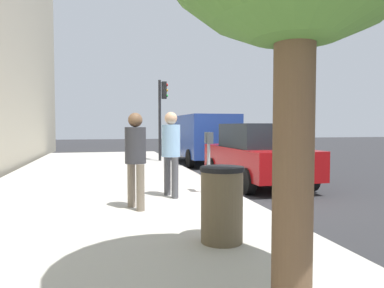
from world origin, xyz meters
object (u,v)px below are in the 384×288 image
pedestrian_at_meter (171,146)px  traffic_signal (162,107)px  pedestrian_bystander (136,152)px  parked_sedan_near (257,154)px  trash_bin (222,204)px  parked_van_far (201,136)px  parking_meter (209,149)px

pedestrian_at_meter → traffic_signal: size_ratio=0.52×
pedestrian_bystander → parked_sedan_near: size_ratio=0.41×
parked_sedan_near → trash_bin: (-5.16, 2.79, -0.24)m
pedestrian_bystander → parked_van_far: parked_van_far is taller
parking_meter → trash_bin: (-3.39, 0.82, -0.51)m
parked_van_far → trash_bin: size_ratio=5.16×
traffic_signal → pedestrian_at_meter: bearing=172.4°
parking_meter → pedestrian_at_meter: pedestrian_at_meter is taller
pedestrian_bystander → parked_sedan_near: (2.94, -3.74, -0.32)m
parked_van_far → trash_bin: parked_van_far is taller
parked_van_far → traffic_signal: (0.16, 1.79, 1.32)m
parking_meter → parked_van_far: (7.89, -1.98, 0.09)m
parking_meter → pedestrian_bystander: 2.12m
parked_van_far → traffic_signal: traffic_signal is taller
parking_meter → parked_sedan_near: (1.77, -1.98, -0.27)m
parking_meter → pedestrian_bystander: (-1.17, 1.77, 0.05)m
pedestrian_bystander → trash_bin: bearing=-87.1°
parked_van_far → traffic_signal: 2.23m
pedestrian_bystander → traffic_signal: traffic_signal is taller
pedestrian_bystander → trash_bin: size_ratio=1.78×
parking_meter → parked_sedan_near: bearing=-48.2°
parking_meter → trash_bin: parking_meter is taller
parking_meter → trash_bin: size_ratio=1.40×
pedestrian_at_meter → trash_bin: bearing=-102.1°
traffic_signal → parking_meter: bearing=178.7°
parked_sedan_near → pedestrian_at_meter: bearing=124.0°
parking_meter → pedestrian_at_meter: 0.94m
pedestrian_bystander → parked_van_far: size_ratio=0.35×
parked_sedan_near → pedestrian_bystander: bearing=128.1°
pedestrian_at_meter → parked_sedan_near: pedestrian_at_meter is taller
parked_van_far → traffic_signal: bearing=84.9°
parked_sedan_near → trash_bin: parked_sedan_near is taller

